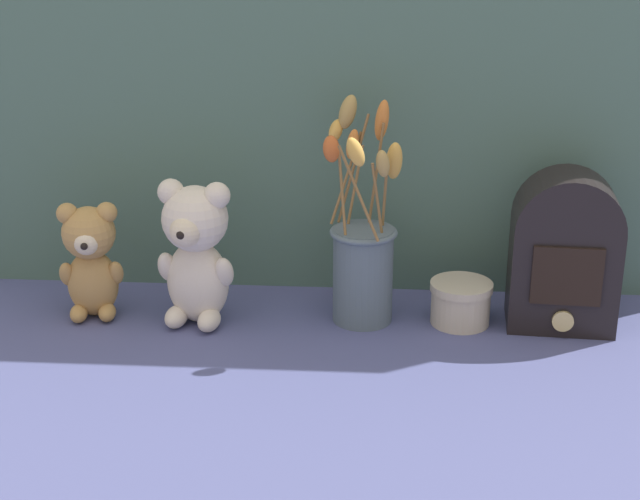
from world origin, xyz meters
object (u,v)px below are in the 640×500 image
Objects in this scene: flower_vase at (363,256)px; decorative_tin_tall at (461,302)px; teddy_bear_medium at (91,258)px; teddy_bear_large at (196,250)px; vintage_radio at (565,251)px.

decorative_tin_tall is (0.15, -0.00, -0.07)m from flower_vase.
decorative_tin_tall is at bearing -1.44° from flower_vase.
decorative_tin_tall is (0.57, 0.01, -0.06)m from teddy_bear_medium.
teddy_bear_large is 0.94× the size of vintage_radio.
vintage_radio is 2.52× the size of decorative_tin_tall.
flower_vase reaches higher than teddy_bear_large.
teddy_bear_medium is 1.93× the size of decorative_tin_tall.
teddy_bear_medium is (-0.17, 0.01, -0.02)m from teddy_bear_large.
teddy_bear_large is 0.26m from flower_vase.
teddy_bear_medium is at bearing -179.10° from decorative_tin_tall.
vintage_radio is (0.73, 0.01, 0.02)m from teddy_bear_medium.
vintage_radio is at bearing 0.33° from flower_vase.
flower_vase reaches higher than decorative_tin_tall.
teddy_bear_medium is at bearing -178.25° from flower_vase.
vintage_radio is (0.31, 0.00, 0.02)m from flower_vase.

